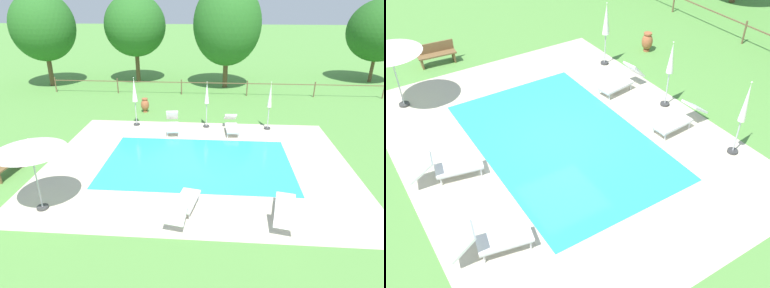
{
  "view_description": "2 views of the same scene",
  "coord_description": "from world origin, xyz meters",
  "views": [
    {
      "loc": [
        0.69,
        -12.03,
        6.11
      ],
      "look_at": [
        -0.26,
        0.5,
        0.6
      ],
      "focal_mm": 31.05,
      "sensor_mm": 36.0,
      "label": 1
    },
    {
      "loc": [
        9.41,
        -5.39,
        8.26
      ],
      "look_at": [
        1.68,
        -0.44,
        1.14
      ],
      "focal_mm": 40.6,
      "sensor_mm": 36.0,
      "label": 2
    }
  ],
  "objects": [
    {
      "name": "patio_umbrella_closed_row_centre",
      "position": [
        0.21,
        4.13,
        1.57
      ],
      "size": [
        0.32,
        0.32,
        2.39
      ],
      "color": "#383838",
      "rests_on": "ground"
    },
    {
      "name": "pool_coping_rim",
      "position": [
        0.0,
        0.0,
        0.01
      ],
      "size": [
        7.95,
        5.24,
        0.01
      ],
      "color": "beige",
      "rests_on": "ground"
    },
    {
      "name": "ground_plane",
      "position": [
        0.0,
        0.0,
        0.0
      ],
      "size": [
        160.0,
        160.0,
        0.0
      ],
      "primitive_type": "plane",
      "color": "#599342"
    },
    {
      "name": "patio_umbrella_open_foreground",
      "position": [
        -4.7,
        -3.59,
        2.18
      ],
      "size": [
        2.1,
        2.1,
        2.41
      ],
      "color": "#383838",
      "rests_on": "ground"
    },
    {
      "name": "sun_lounger_north_mid",
      "position": [
        -0.21,
        -3.52,
        0.37
      ],
      "size": [
        0.99,
        2.07,
        0.85
      ],
      "color": "white",
      "rests_on": "ground"
    },
    {
      "name": "terracotta_urn_near_fence",
      "position": [
        -3.46,
        6.34,
        0.44
      ],
      "size": [
        0.47,
        0.47,
        0.83
      ],
      "color": "#A85B38",
      "rests_on": "ground"
    },
    {
      "name": "sun_lounger_north_near_steps",
      "position": [
        1.47,
        3.55,
        0.37
      ],
      "size": [
        0.73,
        2.06,
        0.8
      ],
      "color": "white",
      "rests_on": "ground"
    },
    {
      "name": "swimming_pool_water",
      "position": [
        0.0,
        0.0,
        0.01
      ],
      "size": [
        7.47,
        4.76,
        0.01
      ],
      "primitive_type": "cube",
      "color": "#2DB7C6",
      "rests_on": "ground"
    },
    {
      "name": "patio_umbrella_closed_row_west",
      "position": [
        -3.47,
        4.14,
        1.72
      ],
      "size": [
        0.32,
        0.32,
        2.54
      ],
      "color": "#383838",
      "rests_on": "ground"
    },
    {
      "name": "pool_deck_paving",
      "position": [
        0.0,
        0.0,
        0.0
      ],
      "size": [
        12.16,
        9.45,
        0.01
      ],
      "primitive_type": "cube",
      "color": "beige",
      "rests_on": "ground"
    },
    {
      "name": "sun_lounger_north_far",
      "position": [
        -1.47,
        3.44,
        0.39
      ],
      "size": [
        0.88,
        1.99,
        0.93
      ],
      "color": "white",
      "rests_on": "ground"
    },
    {
      "name": "sun_lounger_north_end",
      "position": [
        2.84,
        -3.53,
        0.39
      ],
      "size": [
        0.98,
        2.0,
        0.94
      ],
      "color": "white",
      "rests_on": "ground"
    },
    {
      "name": "patio_umbrella_closed_row_mid_west",
      "position": [
        3.32,
        4.07,
        1.53
      ],
      "size": [
        0.32,
        0.32,
        2.45
      ],
      "color": "#383838",
      "rests_on": "ground"
    },
    {
      "name": "wooden_bench_lawn_side",
      "position": [
        -7.13,
        -1.56,
        0.47
      ],
      "size": [
        0.55,
        1.53,
        0.87
      ],
      "color": "brown",
      "rests_on": "ground"
    }
  ]
}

